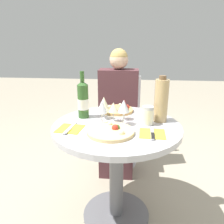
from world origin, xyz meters
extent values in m
plane|color=#9E937F|center=(0.00, 0.00, 0.00)|extent=(12.00, 12.00, 0.00)
cylinder|color=slate|center=(0.00, 0.00, 0.01)|extent=(0.49, 0.49, 0.02)
cylinder|color=slate|center=(0.00, 0.00, 0.36)|extent=(0.10, 0.10, 0.68)
cylinder|color=#B7B7BC|center=(0.00, 0.00, 0.72)|extent=(0.84, 0.84, 0.04)
cylinder|color=silver|center=(-0.04, 0.76, 0.01)|extent=(0.39, 0.39, 0.01)
cylinder|color=silver|center=(-0.04, 0.76, 0.22)|extent=(0.06, 0.06, 0.45)
cube|color=silver|center=(-0.04, 0.76, 0.46)|extent=(0.44, 0.44, 0.03)
cube|color=silver|center=(-0.04, 0.96, 0.69)|extent=(0.44, 0.02, 0.43)
cube|color=#512D33|center=(-0.04, 0.60, 0.24)|extent=(0.32, 0.32, 0.48)
cube|color=#512D33|center=(-0.04, 0.76, 0.74)|extent=(0.38, 0.20, 0.52)
sphere|color=#DBB293|center=(-0.04, 0.76, 1.09)|extent=(0.17, 0.17, 0.17)
sphere|color=tan|center=(-0.04, 0.76, 1.11)|extent=(0.17, 0.17, 0.17)
cylinder|color=#E5C17F|center=(-0.03, -0.15, 0.75)|extent=(0.28, 0.28, 0.02)
sphere|color=beige|center=(-0.04, -0.06, 0.76)|extent=(0.03, 0.03, 0.03)
sphere|color=#336B28|center=(0.01, -0.11, 0.76)|extent=(0.03, 0.03, 0.03)
sphere|color=beige|center=(0.04, -0.19, 0.76)|extent=(0.03, 0.03, 0.03)
sphere|color=#B22D1E|center=(0.00, -0.13, 0.76)|extent=(0.04, 0.04, 0.04)
cylinder|color=tan|center=(-0.02, 0.28, 0.75)|extent=(0.25, 0.25, 0.02)
sphere|color=#336B28|center=(-0.05, 0.25, 0.77)|extent=(0.04, 0.04, 0.04)
sphere|color=beige|center=(-0.08, 0.30, 0.76)|extent=(0.03, 0.03, 0.03)
sphere|color=#B22D1E|center=(0.00, 0.20, 0.76)|extent=(0.02, 0.02, 0.02)
sphere|color=#336B28|center=(0.04, 0.26, 0.76)|extent=(0.04, 0.04, 0.04)
sphere|color=beige|center=(0.00, 0.37, 0.76)|extent=(0.03, 0.03, 0.03)
sphere|color=#B22D1E|center=(0.06, 0.31, 0.76)|extent=(0.04, 0.04, 0.04)
cylinder|color=#2D5623|center=(-0.25, 0.12, 0.85)|extent=(0.08, 0.08, 0.23)
cone|color=#2D5623|center=(-0.25, 0.12, 0.98)|extent=(0.08, 0.08, 0.03)
cylinder|color=#2D5623|center=(-0.25, 0.12, 1.03)|extent=(0.03, 0.03, 0.07)
cylinder|color=silver|center=(-0.25, 0.12, 0.83)|extent=(0.08, 0.08, 0.07)
cylinder|color=tan|center=(0.29, 0.09, 0.88)|extent=(0.09, 0.09, 0.28)
cylinder|color=brown|center=(0.29, 0.09, 1.03)|extent=(0.05, 0.05, 0.02)
cylinder|color=silver|center=(0.20, 0.02, 0.79)|extent=(0.08, 0.08, 0.10)
cylinder|color=#B2B2B7|center=(0.20, 0.02, 0.85)|extent=(0.08, 0.08, 0.02)
cylinder|color=silver|center=(-0.10, 0.10, 0.74)|extent=(0.06, 0.06, 0.00)
cylinder|color=silver|center=(-0.10, 0.10, 0.78)|extent=(0.01, 0.01, 0.07)
cone|color=beige|center=(-0.10, 0.10, 0.85)|extent=(0.07, 0.07, 0.08)
cylinder|color=silver|center=(0.04, 0.10, 0.74)|extent=(0.06, 0.06, 0.00)
cylinder|color=silver|center=(0.04, 0.10, 0.77)|extent=(0.01, 0.01, 0.06)
cone|color=#9E383D|center=(0.04, 0.10, 0.84)|extent=(0.07, 0.07, 0.08)
cylinder|color=silver|center=(-0.03, 0.05, 0.74)|extent=(0.06, 0.06, 0.00)
cylinder|color=silver|center=(-0.03, 0.05, 0.77)|extent=(0.01, 0.01, 0.07)
cone|color=beige|center=(-0.03, 0.05, 0.84)|extent=(0.07, 0.07, 0.07)
cylinder|color=silver|center=(0.04, 0.00, 0.74)|extent=(0.06, 0.06, 0.00)
cylinder|color=silver|center=(0.04, 0.00, 0.78)|extent=(0.01, 0.01, 0.08)
cone|color=silver|center=(0.04, 0.00, 0.86)|extent=(0.07, 0.07, 0.08)
cylinder|color=silver|center=(-0.10, 0.00, 0.74)|extent=(0.06, 0.06, 0.00)
cylinder|color=silver|center=(-0.10, 0.00, 0.78)|extent=(0.01, 0.01, 0.07)
cone|color=silver|center=(-0.10, 0.00, 0.85)|extent=(0.07, 0.07, 0.08)
cube|color=yellow|center=(-0.28, -0.11, 0.74)|extent=(0.17, 0.17, 0.00)
cube|color=silver|center=(-0.28, -0.11, 0.74)|extent=(0.04, 0.19, 0.00)
cube|color=silver|center=(-0.28, -0.15, 0.75)|extent=(0.03, 0.09, 0.00)
cube|color=yellow|center=(0.22, -0.13, 0.74)|extent=(0.16, 0.16, 0.00)
cube|color=silver|center=(0.22, -0.13, 0.74)|extent=(0.03, 0.19, 0.00)
cube|color=black|center=(0.22, -0.18, 0.75)|extent=(0.02, 0.09, 0.00)
camera|label=1|loc=(0.10, -1.32, 1.26)|focal=35.00mm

